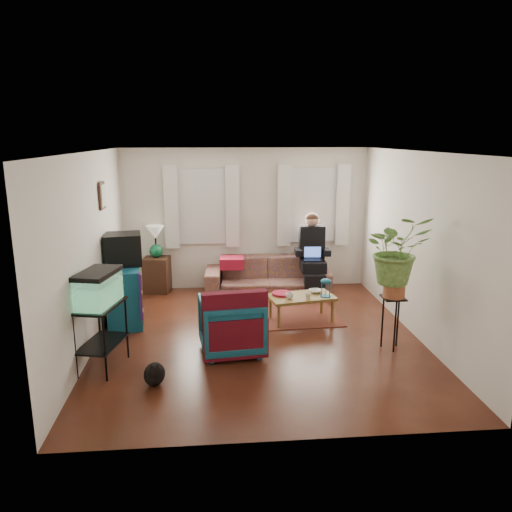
{
  "coord_description": "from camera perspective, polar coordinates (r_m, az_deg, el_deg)",
  "views": [
    {
      "loc": [
        -0.63,
        -6.62,
        2.79
      ],
      "look_at": [
        0.0,
        0.4,
        1.1
      ],
      "focal_mm": 35.0,
      "sensor_mm": 36.0,
      "label": 1
    }
  ],
  "objects": [
    {
      "name": "window_right",
      "position": [
        9.38,
        6.51,
        5.8
      ],
      "size": [
        1.08,
        0.04,
        1.38
      ],
      "primitive_type": "cube",
      "color": "white",
      "rests_on": "wall_back"
    },
    {
      "name": "wall_front",
      "position": [
        4.43,
        3.4,
        -6.23
      ],
      "size": [
        4.5,
        0.01,
        2.6
      ],
      "primitive_type": "cube",
      "color": "silver",
      "rests_on": "floor"
    },
    {
      "name": "window_left",
      "position": [
        9.19,
        -6.18,
        5.65
      ],
      "size": [
        1.08,
        0.04,
        1.38
      ],
      "primitive_type": "cube",
      "color": "white",
      "rests_on": "wall_back"
    },
    {
      "name": "curtains_left",
      "position": [
        9.11,
        -6.18,
        5.58
      ],
      "size": [
        1.36,
        0.06,
        1.5
      ],
      "primitive_type": "cube",
      "color": "white",
      "rests_on": "wall_back"
    },
    {
      "name": "bowl",
      "position": [
        7.88,
        6.81,
        -4.01
      ],
      "size": [
        0.23,
        0.23,
        0.05
      ],
      "primitive_type": "imported",
      "rotation": [
        0.0,
        0.0,
        0.19
      ],
      "color": "white",
      "rests_on": "coffee_table"
    },
    {
      "name": "aquarium",
      "position": [
        6.25,
        -17.6,
        -3.46
      ],
      "size": [
        0.51,
        0.74,
        0.43
      ],
      "primitive_type": "cube",
      "rotation": [
        0.0,
        0.0,
        -0.23
      ],
      "color": "#7FD899",
      "rests_on": "aquarium_stand"
    },
    {
      "name": "potted_plant",
      "position": [
        6.72,
        15.71,
        -0.48
      ],
      "size": [
        0.83,
        0.72,
        0.92
      ],
      "primitive_type": "imported",
      "rotation": [
        0.0,
        0.0,
        0.0
      ],
      "color": "#599947",
      "rests_on": "plant_stand"
    },
    {
      "name": "birdcage",
      "position": [
        7.68,
        7.98,
        -3.59
      ],
      "size": [
        0.19,
        0.19,
        0.29
      ],
      "primitive_type": null,
      "rotation": [
        0.0,
        0.0,
        0.19
      ],
      "color": "#115B6B",
      "rests_on": "coffee_table"
    },
    {
      "name": "wall_back",
      "position": [
        9.27,
        -1.17,
        4.23
      ],
      "size": [
        4.5,
        0.01,
        2.6
      ],
      "primitive_type": "cube",
      "color": "silver",
      "rests_on": "floor"
    },
    {
      "name": "wall_right",
      "position": [
        7.38,
        17.98,
        1.15
      ],
      "size": [
        0.01,
        5.0,
        2.6
      ],
      "primitive_type": "cube",
      "color": "silver",
      "rests_on": "floor"
    },
    {
      "name": "snack_tray",
      "position": [
        7.74,
        2.97,
        -4.31
      ],
      "size": [
        0.36,
        0.36,
        0.04
      ],
      "primitive_type": "cylinder",
      "rotation": [
        0.0,
        0.0,
        0.19
      ],
      "color": "#B21414",
      "rests_on": "coffee_table"
    },
    {
      "name": "area_rug",
      "position": [
        8.19,
        1.91,
        -6.39
      ],
      "size": [
        2.08,
        1.7,
        0.01
      ],
      "primitive_type": "cube",
      "rotation": [
        0.0,
        0.0,
        0.05
      ],
      "color": "#60281B",
      "rests_on": "floor"
    },
    {
      "name": "floor",
      "position": [
        7.22,
        0.29,
        -9.27
      ],
      "size": [
        4.5,
        5.0,
        0.01
      ],
      "primitive_type": "cube",
      "color": "#4F2B14",
      "rests_on": "ground"
    },
    {
      "name": "table_lamp",
      "position": [
        9.21,
        -11.39,
        1.55
      ],
      "size": [
        0.38,
        0.38,
        0.59
      ],
      "primitive_type": null,
      "rotation": [
        0.0,
        0.0,
        -0.14
      ],
      "color": "white",
      "rests_on": "side_table"
    },
    {
      "name": "plant_stand",
      "position": [
        6.98,
        15.25,
        -7.38
      ],
      "size": [
        0.31,
        0.31,
        0.73
      ],
      "primitive_type": "cube",
      "rotation": [
        0.0,
        0.0,
        0.0
      ],
      "color": "black",
      "rests_on": "floor"
    },
    {
      "name": "aquarium_stand",
      "position": [
        6.45,
        -17.2,
        -8.8
      ],
      "size": [
        0.57,
        0.81,
        0.82
      ],
      "primitive_type": "cube",
      "rotation": [
        0.0,
        0.0,
        -0.23
      ],
      "color": "black",
      "rests_on": "floor"
    },
    {
      "name": "wall_left",
      "position": [
        6.98,
        -18.42,
        0.44
      ],
      "size": [
        0.01,
        5.0,
        2.6
      ],
      "primitive_type": "cube",
      "color": "silver",
      "rests_on": "floor"
    },
    {
      "name": "sofa",
      "position": [
        9.04,
        1.33,
        -1.6
      ],
      "size": [
        2.29,
        1.02,
        0.87
      ],
      "primitive_type": "imported",
      "rotation": [
        0.0,
        0.0,
        -0.06
      ],
      "color": "brown",
      "rests_on": "floor"
    },
    {
      "name": "cup_b",
      "position": [
        7.57,
        5.97,
        -4.58
      ],
      "size": [
        0.11,
        0.11,
        0.08
      ],
      "primitive_type": "imported",
      "rotation": [
        0.0,
        0.0,
        0.19
      ],
      "color": "beige",
      "rests_on": "coffee_table"
    },
    {
      "name": "ceiling",
      "position": [
        6.65,
        0.32,
        11.84
      ],
      "size": [
        4.5,
        5.0,
        0.01
      ],
      "primitive_type": "cube",
      "color": "white",
      "rests_on": "wall_back"
    },
    {
      "name": "dresser",
      "position": [
        7.9,
        -14.84,
        -4.24
      ],
      "size": [
        0.65,
        1.06,
        0.89
      ],
      "primitive_type": "cube",
      "rotation": [
        0.0,
        0.0,
        0.16
      ],
      "color": "#116567",
      "rests_on": "floor"
    },
    {
      "name": "picture_frame",
      "position": [
        7.68,
        -17.12,
        6.61
      ],
      "size": [
        0.04,
        0.32,
        0.4
      ],
      "primitive_type": "cube",
      "color": "#3D2616",
      "rests_on": "wall_left"
    },
    {
      "name": "coffee_table",
      "position": [
        7.78,
        5.17,
        -5.98
      ],
      "size": [
        1.08,
        0.72,
        0.41
      ],
      "primitive_type": "cube",
      "rotation": [
        0.0,
        0.0,
        0.19
      ],
      "color": "brown",
      "rests_on": "floor"
    },
    {
      "name": "cup_a",
      "position": [
        7.54,
        3.85,
        -4.59
      ],
      "size": [
        0.13,
        0.13,
        0.09
      ],
      "primitive_type": "imported",
      "rotation": [
        0.0,
        0.0,
        0.19
      ],
      "color": "white",
      "rests_on": "coffee_table"
    },
    {
      "name": "armchair",
      "position": [
        6.64,
        -2.85,
        -7.55
      ],
      "size": [
        0.88,
        0.84,
        0.82
      ],
      "primitive_type": "imported",
      "rotation": [
        0.0,
        0.0,
        3.26
      ],
      "color": "#105862",
      "rests_on": "floor"
    },
    {
      "name": "side_table",
      "position": [
        9.35,
        -11.22,
        -2.07
      ],
      "size": [
        0.5,
        0.5,
        0.65
      ],
      "primitive_type": "cube",
      "rotation": [
        0.0,
        0.0,
        -0.14
      ],
      "color": "#3E2217",
      "rests_on": "floor"
    },
    {
      "name": "black_cat",
      "position": [
        6.0,
        -11.55,
        -12.84
      ],
      "size": [
        0.3,
        0.41,
        0.32
      ],
      "primitive_type": "ellipsoid",
      "rotation": [
        0.0,
        0.0,
        0.17
      ],
      "color": "black",
      "rests_on": "floor"
    },
    {
      "name": "crt_tv",
      "position": [
        7.82,
        -14.99,
        0.77
      ],
      "size": [
        0.62,
        0.58,
        0.48
      ],
      "primitive_type": "cube",
      "rotation": [
        0.0,
        0.0,
        0.16
      ],
      "color": "black",
      "rests_on": "dresser"
    },
    {
      "name": "curtains_right",
      "position": [
        9.3,
        6.61,
        5.73
      ],
      "size": [
        1.36,
        0.06,
        1.5
      ],
      "primitive_type": "cube",
      "color": "white",
      "rests_on": "wall_back"
    },
    {
      "name": "seated_person",
      "position": [
        9.06,
        6.44,
        -0.16
      ],
      "size": [
        0.6,
        0.72,
        1.33
      ],
      "primitive_type": null,
      "rotation": [
        0.0,
        0.0,
        -0.06
      ],
      "color": "black",
      "rests_on": "sofa"
    },
    {
      "name": "serape_throw",
      "position": [
        6.28,
        -2.41,
        -7.12
      ],
      "size": [
        0.84,
        0.28,
        0.68
      ],
      "primitive_type": "cube",
      "rotation": [
        0.0,
        0.0,
        0.12
      ],
      "color": "#9E0A0A",
      "rests_on": "armchair"
    }
  ]
}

